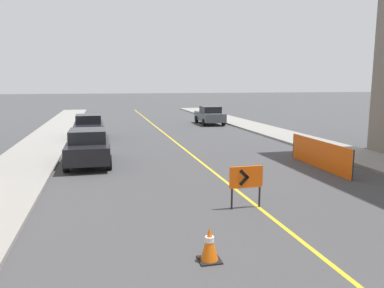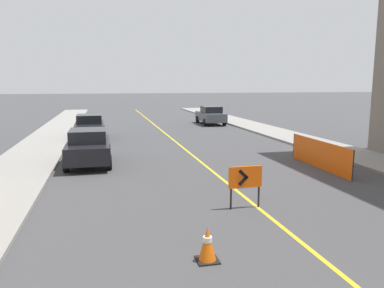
{
  "view_description": "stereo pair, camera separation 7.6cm",
  "coord_description": "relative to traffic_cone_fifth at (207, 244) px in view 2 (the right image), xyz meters",
  "views": [
    {
      "loc": [
        -4.33,
        11.32,
        3.57
      ],
      "look_at": [
        -0.62,
        26.72,
        1.0
      ],
      "focal_mm": 35.0,
      "sensor_mm": 36.0,
      "label": 1
    },
    {
      "loc": [
        -4.26,
        11.3,
        3.57
      ],
      "look_at": [
        -0.62,
        26.72,
        1.0
      ],
      "focal_mm": 35.0,
      "sensor_mm": 36.0,
      "label": 2
    }
  ],
  "objects": [
    {
      "name": "traffic_cone_fifth",
      "position": [
        0.0,
        0.0,
        0.0
      ],
      "size": [
        0.45,
        0.45,
        0.73
      ],
      "color": "black",
      "rests_on": "ground_plane"
    },
    {
      "name": "lane_stripe",
      "position": [
        2.32,
        13.47,
        -0.36
      ],
      "size": [
        0.12,
        63.3,
        0.01
      ],
      "color": "gold",
      "rests_on": "ground_plane"
    },
    {
      "name": "sidewalk_right",
      "position": [
        10.11,
        13.47,
        -0.3
      ],
      "size": [
        2.86,
        63.3,
        0.12
      ],
      "color": "gray",
      "rests_on": "ground_plane"
    },
    {
      "name": "parked_car_curb_near",
      "position": [
        -2.67,
        10.11,
        0.44
      ],
      "size": [
        1.93,
        4.31,
        1.59
      ],
      "rotation": [
        0.0,
        0.0,
        0.0
      ],
      "color": "black",
      "rests_on": "ground_plane"
    },
    {
      "name": "arrow_barricade_primary",
      "position": [
        1.93,
        2.89,
        0.51
      ],
      "size": [
        1.0,
        0.09,
        1.24
      ],
      "rotation": [
        0.0,
        0.0,
        0.02
      ],
      "color": "#EF560C",
      "rests_on": "ground_plane"
    },
    {
      "name": "parked_car_curb_far",
      "position": [
        7.22,
        24.82,
        0.44
      ],
      "size": [
        1.94,
        4.33,
        1.59
      ],
      "rotation": [
        0.0,
        0.0,
        -0.02
      ],
      "color": "#474C51",
      "rests_on": "ground_plane"
    },
    {
      "name": "safety_mesh_fence",
      "position": [
        6.93,
        7.1,
        0.23
      ],
      "size": [
        0.14,
        4.65,
        1.18
      ],
      "rotation": [
        0.0,
        0.0,
        1.55
      ],
      "color": "#EF560C",
      "rests_on": "ground_plane"
    },
    {
      "name": "parked_car_curb_mid",
      "position": [
        -2.89,
        18.2,
        0.44
      ],
      "size": [
        1.95,
        4.35,
        1.59
      ],
      "rotation": [
        0.0,
        0.0,
        0.03
      ],
      "color": "black",
      "rests_on": "ground_plane"
    },
    {
      "name": "sidewalk_left",
      "position": [
        -5.48,
        13.47,
        -0.3
      ],
      "size": [
        2.86,
        63.3,
        0.12
      ],
      "color": "gray",
      "rests_on": "ground_plane"
    }
  ]
}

